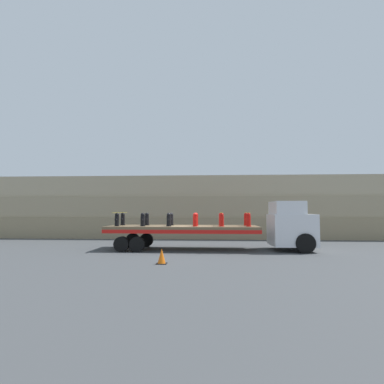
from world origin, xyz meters
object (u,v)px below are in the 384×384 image
at_px(flatbed_trailer, 174,230).
at_px(fire_hydrant_red_near_3, 195,220).
at_px(fire_hydrant_black_far_0, 123,219).
at_px(fire_hydrant_red_near_5, 249,220).
at_px(truck_cab, 292,225).
at_px(fire_hydrant_red_far_5, 246,219).
at_px(fire_hydrant_black_near_0, 117,220).
at_px(fire_hydrant_black_near_1, 143,220).
at_px(fire_hydrant_red_far_3, 196,219).
at_px(fire_hydrant_red_far_4, 221,219).
at_px(fire_hydrant_black_far_1, 147,219).
at_px(traffic_cone, 162,256).
at_px(fire_hydrant_black_near_2, 169,220).
at_px(fire_hydrant_black_far_2, 171,219).
at_px(fire_hydrant_red_near_4, 222,220).

bearing_deg(flatbed_trailer, fire_hydrant_red_near_3, -24.45).
bearing_deg(fire_hydrant_black_far_0, fire_hydrant_red_near_5, -8.75).
relative_size(truck_cab, fire_hydrant_red_far_5, 3.64).
relative_size(fire_hydrant_black_near_0, fire_hydrant_red_near_5, 1.00).
xyz_separation_m(flatbed_trailer, fire_hydrant_black_near_1, (-1.69, -0.56, 0.60)).
bearing_deg(fire_hydrant_red_far_3, fire_hydrant_red_far_4, 0.00).
height_order(truck_cab, fire_hydrant_black_far_1, truck_cab).
xyz_separation_m(fire_hydrant_black_far_0, traffic_cone, (3.20, -5.21, -1.39)).
distance_m(truck_cab, flatbed_trailer, 6.67).
distance_m(fire_hydrant_black_near_1, fire_hydrant_black_near_2, 1.47).
bearing_deg(fire_hydrant_black_far_2, fire_hydrant_black_far_1, 180.00).
relative_size(truck_cab, fire_hydrant_black_far_0, 3.64).
distance_m(fire_hydrant_black_near_0, fire_hydrant_red_near_4, 5.86).
relative_size(fire_hydrant_red_near_4, fire_hydrant_red_far_4, 1.00).
distance_m(fire_hydrant_black_far_1, fire_hydrant_red_far_4, 4.40).
distance_m(fire_hydrant_red_far_3, fire_hydrant_red_far_4, 1.47).
relative_size(truck_cab, fire_hydrant_black_near_0, 3.64).
bearing_deg(fire_hydrant_black_far_1, fire_hydrant_red_far_4, 0.00).
bearing_deg(fire_hydrant_black_near_1, fire_hydrant_red_far_3, 21.05).
bearing_deg(fire_hydrant_black_far_0, flatbed_trailer, -10.13).
bearing_deg(fire_hydrant_red_far_4, flatbed_trailer, -168.23).
bearing_deg(fire_hydrant_red_near_3, flatbed_trailer, 155.55).
bearing_deg(fire_hydrant_red_near_4, fire_hydrant_red_far_5, 37.58).
relative_size(fire_hydrant_red_near_3, fire_hydrant_red_far_3, 1.00).
bearing_deg(fire_hydrant_red_near_5, fire_hydrant_black_near_0, 180.00).
bearing_deg(flatbed_trailer, fire_hydrant_red_far_4, 11.77).
distance_m(fire_hydrant_red_near_4, fire_hydrant_red_far_5, 1.85).
bearing_deg(fire_hydrant_red_far_5, fire_hydrant_red_near_3, -158.95).
bearing_deg(fire_hydrant_black_far_1, truck_cab, -3.86).
xyz_separation_m(fire_hydrant_black_far_0, fire_hydrant_red_near_3, (4.40, -1.13, 0.00)).
relative_size(fire_hydrant_black_near_0, fire_hydrant_black_near_1, 1.00).
distance_m(fire_hydrant_black_far_0, fire_hydrant_red_far_4, 5.86).
xyz_separation_m(truck_cab, fire_hydrant_red_near_4, (-3.96, -0.56, 0.32)).
distance_m(fire_hydrant_red_far_3, fire_hydrant_red_near_4, 1.85).
height_order(flatbed_trailer, fire_hydrant_red_far_4, fire_hydrant_red_far_4).
xyz_separation_m(flatbed_trailer, fire_hydrant_black_near_2, (-0.23, -0.56, 0.60)).
bearing_deg(fire_hydrant_red_near_3, fire_hydrant_black_near_2, 180.00).
bearing_deg(fire_hydrant_black_far_2, fire_hydrant_red_far_5, 0.00).
distance_m(flatbed_trailer, fire_hydrant_red_far_5, 4.25).
height_order(fire_hydrant_red_near_4, fire_hydrant_red_far_4, same).
bearing_deg(fire_hydrant_red_far_3, fire_hydrant_red_far_5, 0.00).
bearing_deg(fire_hydrant_red_far_4, fire_hydrant_black_far_1, 180.00).
xyz_separation_m(fire_hydrant_black_near_2, fire_hydrant_red_far_3, (1.47, 1.13, 0.00)).
relative_size(fire_hydrant_black_near_1, fire_hydrant_red_far_5, 1.00).
bearing_deg(fire_hydrant_black_near_1, fire_hydrant_black_far_2, 37.58).
bearing_deg(fire_hydrant_red_far_5, fire_hydrant_black_near_1, -169.11).
bearing_deg(fire_hydrant_red_far_4, fire_hydrant_red_near_5, -37.58).
bearing_deg(fire_hydrant_red_far_4, truck_cab, -8.11).
relative_size(flatbed_trailer, fire_hydrant_red_far_5, 11.39).
bearing_deg(fire_hydrant_black_near_2, fire_hydrant_red_near_4, 0.00).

